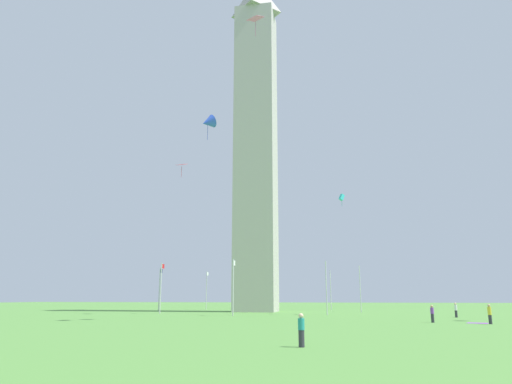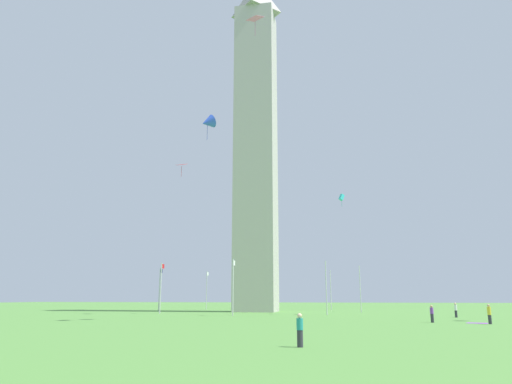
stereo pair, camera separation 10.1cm
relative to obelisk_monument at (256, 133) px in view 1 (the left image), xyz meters
name	(u,v)px [view 1 (the left image)]	position (x,y,z in m)	size (l,w,h in m)	color
ground_plane	(256,312)	(0.00, 0.00, -30.72)	(260.00, 260.00, 0.00)	#548C3D
obelisk_monument	(256,133)	(0.00, 0.00, 0.00)	(6.76, 6.76, 61.45)	#B7B2A8
flagpole_n	(271,289)	(16.84, 0.00, -26.74)	(1.12, 0.14, 7.22)	silver
flagpole_ne	(207,288)	(11.93, 11.86, -26.74)	(1.12, 0.14, 7.22)	silver
flagpole_e	(160,287)	(0.07, 16.77, -26.74)	(1.12, 0.14, 7.22)	silver
flagpole_se	(161,285)	(-11.80, 11.86, -26.74)	(1.12, 0.14, 7.22)	silver
flagpole_s	(233,284)	(-16.71, 0.00, -26.74)	(1.12, 0.14, 7.22)	silver
flagpole_sw	(326,285)	(-11.80, -11.86, -26.74)	(1.12, 0.14, 7.22)	silver
flagpole_w	(360,286)	(0.07, -16.77, -26.74)	(1.12, 0.14, 7.22)	silver
flagpole_nw	(331,288)	(11.93, -11.86, -26.74)	(1.12, 0.14, 7.22)	silver
person_yellow_shirt	(490,314)	(-31.22, -26.89, -29.86)	(0.32, 0.32, 1.74)	#2D2D38
person_purple_shirt	(432,314)	(-29.42, -22.29, -29.92)	(0.32, 0.32, 1.62)	#2D2D38
person_teal_shirt	(301,330)	(-53.84, -11.96, -29.94)	(0.32, 0.32, 1.59)	#2D2D38
person_white_shirt	(456,310)	(-17.08, -27.11, -29.88)	(0.32, 0.32, 1.71)	#2D2D38
kite_pink_diamond	(256,19)	(-32.95, -5.89, 0.93)	(1.96, 1.99, 2.34)	pink
kite_red_diamond	(182,165)	(-14.69, 8.34, -9.59)	(1.47, 1.52, 2.15)	red
kite_blue_delta	(208,122)	(-30.68, -0.16, -9.64)	(2.26, 2.30, 2.96)	blue
kite_cyan_box	(342,197)	(-10.72, -14.39, -14.44)	(0.87, 0.91, 1.82)	#33C6D1
picnic_blanket_near_first_person	(478,323)	(-29.71, -26.17, -30.72)	(1.80, 1.40, 0.01)	purple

